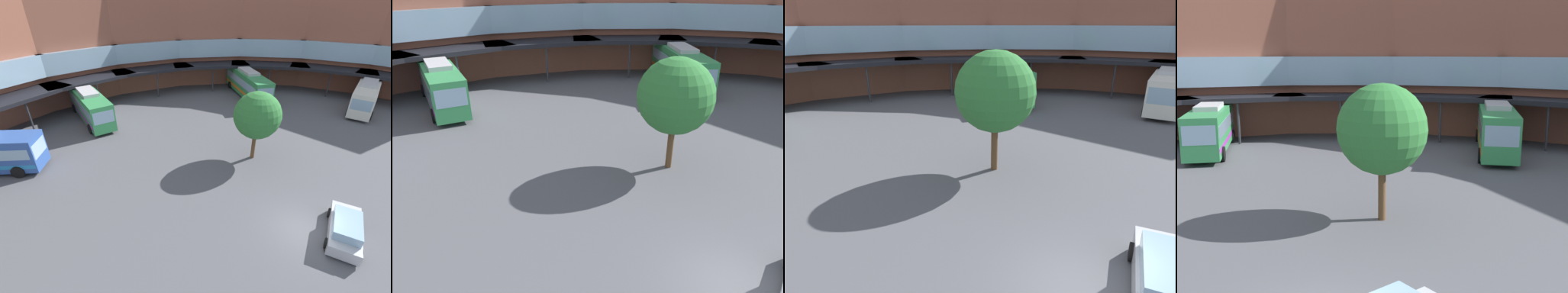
{
  "view_description": "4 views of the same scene",
  "coord_description": "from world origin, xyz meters",
  "views": [
    {
      "loc": [
        -11.68,
        -7.8,
        13.56
      ],
      "look_at": [
        -2.93,
        10.17,
        1.86
      ],
      "focal_mm": 24.1,
      "sensor_mm": 36.0,
      "label": 1
    },
    {
      "loc": [
        -8.23,
        -7.46,
        10.45
      ],
      "look_at": [
        -2.06,
        10.31,
        1.36
      ],
      "focal_mm": 33.57,
      "sensor_mm": 36.0,
      "label": 2
    },
    {
      "loc": [
        -6.39,
        -5.18,
        7.69
      ],
      "look_at": [
        2.07,
        9.74,
        1.11
      ],
      "focal_mm": 29.96,
      "sensor_mm": 36.0,
      "label": 3
    },
    {
      "loc": [
        1.14,
        -12.24,
        7.84
      ],
      "look_at": [
        2.1,
        11.3,
        3.02
      ],
      "focal_mm": 43.22,
      "sensor_mm": 36.0,
      "label": 4
    }
  ],
  "objects": [
    {
      "name": "bus_2",
      "position": [
        -10.06,
        24.54,
        1.9
      ],
      "size": [
        4.07,
        10.97,
        3.76
      ],
      "rotation": [
        0.0,
        0.0,
        4.86
      ],
      "color": "#338C4C",
      "rests_on": "ground"
    },
    {
      "name": "plaza_tree",
      "position": [
        2.44,
        8.83,
        4.32
      ],
      "size": [
        4.2,
        4.2,
        6.44
      ],
      "color": "brown",
      "rests_on": "ground"
    },
    {
      "name": "bus_1",
      "position": [
        12.26,
        23.51,
        1.96
      ],
      "size": [
        5.24,
        12.19,
        3.88
      ],
      "rotation": [
        0.0,
        0.0,
        4.48
      ],
      "color": "#338C4C",
      "rests_on": "ground"
    },
    {
      "name": "station_building",
      "position": [
        -0.0,
        25.55,
        7.23
      ],
      "size": [
        76.24,
        33.93,
        14.98
      ],
      "color": "#93543F",
      "rests_on": "ground"
    }
  ]
}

